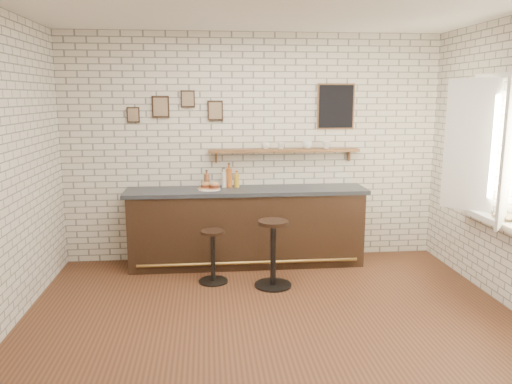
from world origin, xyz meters
TOP-DOWN VIEW (x-y plane):
  - ground at (0.00, 0.00)m, footprint 5.00×5.00m
  - bar_counter at (-0.12, 1.70)m, footprint 3.10×0.65m
  - sandwich_plate at (-0.60, 1.69)m, footprint 0.28×0.28m
  - ciabatta_sandwich at (-0.58, 1.69)m, footprint 0.26×0.18m
  - potato_chips at (-0.62, 1.69)m, footprint 0.24×0.18m
  - bitters_bottle_brown at (-0.63, 1.84)m, footprint 0.07×0.07m
  - bitters_bottle_white at (-0.40, 1.84)m, footprint 0.07×0.07m
  - bitters_bottle_amber at (-0.34, 1.84)m, footprint 0.08×0.08m
  - condiment_bottle_yellow at (-0.23, 1.84)m, footprint 0.07×0.07m
  - bar_stool_left at (-0.57, 1.08)m, footprint 0.35×0.35m
  - bar_stool_right at (0.12, 0.88)m, footprint 0.44×0.44m
  - wall_shelf at (0.40, 1.90)m, footprint 2.00×0.18m
  - shelf_cup_a at (0.15, 1.90)m, footprint 0.13×0.13m
  - shelf_cup_b at (0.36, 1.90)m, footprint 0.13×0.13m
  - shelf_cup_c at (0.71, 1.90)m, footprint 0.13×0.13m
  - shelf_cup_d at (0.97, 1.90)m, footprint 0.12×0.12m
  - back_wall_decor at (0.23, 1.98)m, footprint 2.96×0.02m
  - window_sill at (2.40, 0.30)m, footprint 0.20×1.35m
  - casement_window at (2.36, 0.30)m, footprint 0.40×1.30m
  - book_lower at (2.38, 0.16)m, footprint 0.18×0.23m
  - book_upper at (2.38, 0.13)m, footprint 0.21×0.26m

SIDE VIEW (x-z plane):
  - ground at x=0.00m, z-range 0.00..0.00m
  - bar_stool_left at x=-0.57m, z-range 0.02..0.66m
  - bar_stool_right at x=0.12m, z-range 0.03..0.81m
  - bar_counter at x=-0.12m, z-range 0.00..1.01m
  - window_sill at x=2.40m, z-range 0.87..0.93m
  - book_lower at x=2.38m, z-range 0.93..0.95m
  - book_upper at x=2.38m, z-range 0.95..0.97m
  - sandwich_plate at x=-0.60m, z-range 1.01..1.02m
  - potato_chips at x=-0.62m, z-range 1.02..1.03m
  - ciabatta_sandwich at x=-0.58m, z-range 1.02..1.10m
  - condiment_bottle_yellow at x=-0.23m, z-range 0.99..1.21m
  - bitters_bottle_brown at x=-0.63m, z-range 0.99..1.22m
  - bitters_bottle_white at x=-0.40m, z-range 0.99..1.25m
  - bitters_bottle_amber at x=-0.34m, z-range 0.98..1.30m
  - wall_shelf at x=0.40m, z-range 1.39..1.57m
  - shelf_cup_b at x=0.36m, z-range 1.50..1.59m
  - shelf_cup_a at x=0.15m, z-range 1.50..1.59m
  - shelf_cup_d at x=0.97m, z-range 1.50..1.60m
  - shelf_cup_c at x=0.71m, z-range 1.50..1.60m
  - casement_window at x=2.36m, z-range 0.87..2.43m
  - back_wall_decor at x=0.23m, z-range 1.77..2.33m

